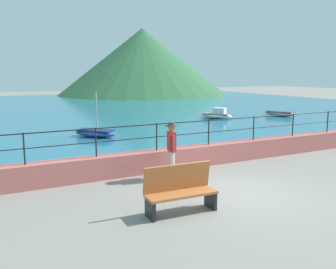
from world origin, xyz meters
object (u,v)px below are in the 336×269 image
bench_main (180,189)px  boat_3 (96,133)px  boat_2 (217,115)px  person_walking (172,147)px  boat_4 (280,113)px

bench_main → boat_3: (1.09, 10.55, -0.30)m
boat_2 → boat_3: bearing=-161.3°
person_walking → boat_3: (-0.06, 7.99, -0.71)m
bench_main → boat_3: size_ratio=0.74×
boat_2 → boat_4: boat_2 is taller
person_walking → boat_4: size_ratio=0.71×
boat_4 → bench_main: bearing=-140.7°
boat_3 → boat_4: (14.65, 2.34, -0.01)m
bench_main → person_walking: bearing=65.9°
person_walking → boat_4: (14.60, 10.33, -0.72)m
boat_2 → boat_4: bearing=-10.6°
bench_main → person_walking: person_walking is taller
boat_2 → bench_main: bearing=-127.9°
person_walking → boat_3: bearing=90.4°
boat_2 → boat_4: 5.08m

